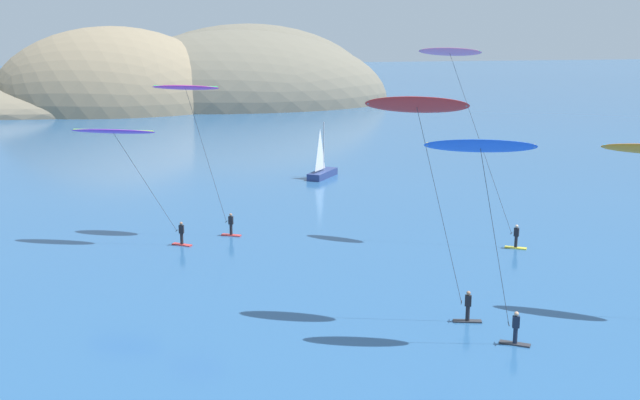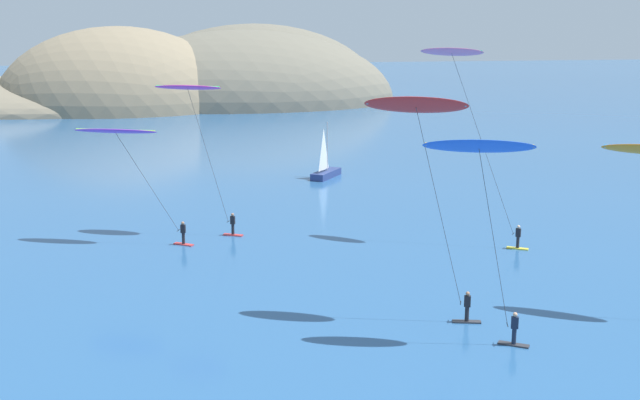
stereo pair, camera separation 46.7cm
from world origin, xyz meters
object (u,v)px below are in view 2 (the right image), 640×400
Objects in this scene: kitesurfer_purple at (121,139)px; kitesurfer_blue at (482,162)px; kitesurfer_red at (420,121)px; kitesurfer_pink at (459,72)px; kitesurfer_magenta at (191,99)px; sailboat_near at (327,171)px.

kitesurfer_blue is at bearing -52.79° from kitesurfer_purple.
kitesurfer_red is 0.86× the size of kitesurfer_pink.
kitesurfer_red is at bearing -62.75° from kitesurfer_magenta.
kitesurfer_magenta is 22.91m from kitesurfer_red.
kitesurfer_magenta is at bearing 117.25° from kitesurfer_red.
sailboat_near is 26.60m from kitesurfer_magenta.
kitesurfer_pink is at bearing 61.91° from kitesurfer_red.
kitesurfer_blue is at bearing -107.90° from kitesurfer_pink.
sailboat_near is 0.55× the size of kitesurfer_blue.
kitesurfer_pink reaches higher than kitesurfer_blue.
kitesurfer_pink reaches higher than kitesurfer_purple.
kitesurfer_purple is (-19.62, -21.62, 6.83)m from sailboat_near.
kitesurfer_blue reaches higher than sailboat_near.
kitesurfer_blue is at bearing -92.93° from sailboat_near.
kitesurfer_red reaches higher than sailboat_near.
kitesurfer_magenta is (5.09, 1.44, 2.60)m from kitesurfer_purple.
kitesurfer_magenta is 0.81× the size of kitesurfer_pink.
kitesurfer_pink is (3.64, -26.15, 11.49)m from sailboat_near.
kitesurfer_magenta is at bearing 161.83° from kitesurfer_pink.
kitesurfer_red is (10.49, -20.36, 0.54)m from kitesurfer_magenta.
sailboat_near is 0.51× the size of kitesurfer_magenta.
kitesurfer_purple is 0.70× the size of kitesurfer_red.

